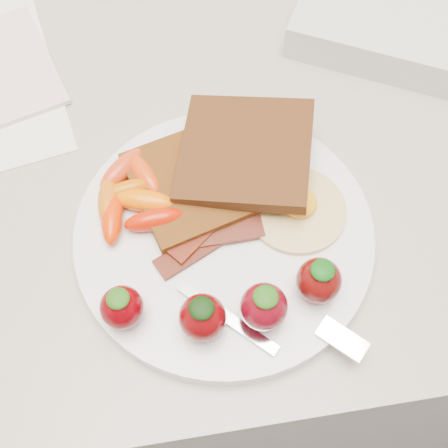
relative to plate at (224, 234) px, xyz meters
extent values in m
cube|color=gray|center=(-0.03, 0.13, -0.46)|extent=(2.00, 0.60, 0.90)
cylinder|color=white|center=(0.00, 0.00, 0.00)|extent=(0.27, 0.27, 0.02)
cube|color=#4D2C0E|center=(-0.02, 0.05, 0.02)|extent=(0.14, 0.14, 0.01)
cube|color=black|center=(0.03, 0.07, 0.03)|extent=(0.15, 0.15, 0.03)
cylinder|color=#F6EAB3|center=(0.07, 0.01, 0.01)|extent=(0.11, 0.11, 0.01)
ellipsoid|color=#F2A513|center=(0.07, 0.01, 0.02)|extent=(0.04, 0.04, 0.02)
cube|color=#461103|center=(-0.02, -0.01, 0.01)|extent=(0.09, 0.06, 0.00)
cube|color=black|center=(-0.01, -0.01, 0.01)|extent=(0.09, 0.02, 0.00)
cube|color=#4A0907|center=(-0.02, 0.00, 0.02)|extent=(0.08, 0.07, 0.00)
ellipsoid|color=#C25B00|center=(-0.08, 0.05, 0.02)|extent=(0.05, 0.03, 0.02)
ellipsoid|color=#E86600|center=(-0.07, 0.03, 0.02)|extent=(0.06, 0.04, 0.02)
ellipsoid|color=red|center=(-0.10, 0.02, 0.02)|extent=(0.03, 0.06, 0.02)
ellipsoid|color=red|center=(-0.07, 0.06, 0.02)|extent=(0.04, 0.06, 0.02)
ellipsoid|color=red|center=(-0.08, 0.07, 0.02)|extent=(0.05, 0.05, 0.02)
ellipsoid|color=#BB1801|center=(-0.06, 0.01, 0.02)|extent=(0.06, 0.02, 0.02)
ellipsoid|color=#BD5D0C|center=(-0.10, 0.04, 0.02)|extent=(0.02, 0.06, 0.02)
ellipsoid|color=#5B0005|center=(-0.09, -0.07, 0.03)|extent=(0.04, 0.04, 0.04)
ellipsoid|color=#1F4E0E|center=(-0.09, -0.07, 0.05)|extent=(0.02, 0.02, 0.01)
ellipsoid|color=#5A0306|center=(-0.03, -0.09, 0.03)|extent=(0.04, 0.04, 0.04)
ellipsoid|color=black|center=(-0.03, -0.09, 0.05)|extent=(0.02, 0.02, 0.01)
ellipsoid|color=#5E0510|center=(0.02, -0.08, 0.03)|extent=(0.04, 0.04, 0.04)
ellipsoid|color=#1D4D0E|center=(0.02, -0.08, 0.05)|extent=(0.02, 0.02, 0.01)
ellipsoid|color=#530807|center=(0.07, -0.07, 0.03)|extent=(0.04, 0.04, 0.04)
ellipsoid|color=#0B480C|center=(0.07, -0.07, 0.05)|extent=(0.02, 0.02, 0.01)
cube|color=#B7BBC8|center=(-0.01, -0.08, 0.01)|extent=(0.08, 0.08, 0.00)
cube|color=white|center=(0.08, -0.12, 0.01)|extent=(0.04, 0.04, 0.00)
cube|color=silver|center=(-0.21, 0.24, 0.00)|extent=(0.15, 0.18, 0.01)
camera|label=1|loc=(-0.04, -0.23, 0.45)|focal=45.00mm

